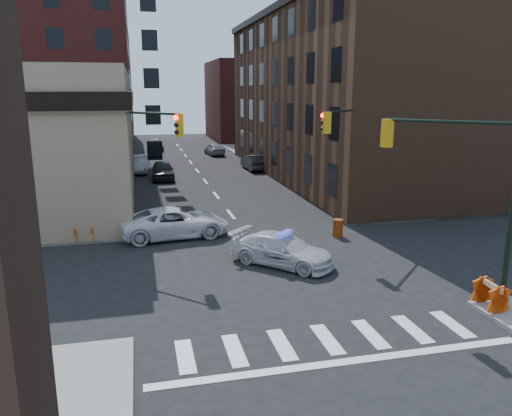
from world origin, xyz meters
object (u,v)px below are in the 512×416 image
pickup (175,222)px  barricade_nw_a (97,222)px  barrel_bank (147,223)px  parked_car_wnear (163,170)px  parked_car_enear (254,162)px  parked_car_wfar (139,164)px  pedestrian_a (109,208)px  barrel_road (338,228)px  barricade_se_a (490,295)px  police_car (282,250)px  pedestrian_b (0,222)px

pickup → barricade_nw_a: 4.47m
barrel_bank → parked_car_wnear: bearing=84.0°
parked_car_enear → parked_car_wfar: bearing=-7.7°
pedestrian_a → barrel_road: pedestrian_a is taller
pickup → parked_car_enear: 23.34m
barricade_se_a → pickup: bearing=43.4°
barrel_bank → barricade_nw_a: barricade_nw_a is taller
police_car → pickup: pickup is taller
parked_car_enear → barricade_nw_a: (-13.45, -19.73, -0.09)m
pedestrian_a → parked_car_wnear: bearing=80.5°
police_car → barricade_se_a: 8.68m
police_car → barrel_bank: size_ratio=4.63×
parked_car_enear → pedestrian_a: 22.08m
pickup → pedestrian_b: 9.05m
barricade_se_a → barricade_nw_a: (-14.35, 13.66, 0.04)m
pedestrian_a → pedestrian_b: (-5.38, -2.07, 0.01)m
parked_car_enear → pedestrian_b: bearing=45.2°
pedestrian_b → barricade_se_a: pedestrian_b is taller
pedestrian_b → pickup: bearing=-30.6°
police_car → parked_car_wfar: size_ratio=0.99×
parked_car_wnear → parked_car_enear: (9.01, 3.27, -0.06)m
barrel_road → barricade_nw_a: size_ratio=0.70×
barricade_se_a → pedestrian_a: bearing=44.7°
police_car → barrel_bank: bearing=85.5°
pedestrian_a → pickup: bearing=-39.0°
police_car → parked_car_enear: (4.94, 26.96, 0.05)m
parked_car_wnear → barrel_bank: parked_car_wnear is taller
pedestrian_a → barricade_nw_a: size_ratio=1.22×
pedestrian_b → barrel_bank: pedestrian_b is taller
pickup → police_car: bearing=-148.1°
police_car → parked_car_enear: 27.41m
police_car → parked_car_wfar: (-6.06, 27.98, 0.11)m
pedestrian_b → parked_car_enear: bearing=25.9°
parked_car_wnear → pedestrian_b: (-9.25, -16.73, 0.19)m
pedestrian_a → barricade_se_a: 20.71m
pedestrian_b → barrel_road: (17.50, -3.37, -0.52)m
barrel_road → police_car: bearing=-139.3°
barrel_road → barrel_bank: 10.53m
parked_car_enear → barrel_bank: 22.89m
parked_car_wnear → parked_car_enear: size_ratio=1.04×
parked_car_enear → barricade_nw_a: parked_car_enear is taller
barricade_nw_a → barrel_road: bearing=-22.8°
barrel_road → barricade_nw_a: barricade_nw_a is taller
parked_car_enear → barricade_se_a: (0.90, -33.39, -0.13)m
police_car → parked_car_wfar: parked_car_wfar is taller
parked_car_enear → pedestrian_b: size_ratio=2.70×
parked_car_wfar → barricade_nw_a: 20.89m
parked_car_enear → barrel_road: (-0.76, -23.37, -0.28)m
parked_car_wfar → pedestrian_b: size_ratio=2.89×
pedestrian_b → barricade_nw_a: 4.82m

